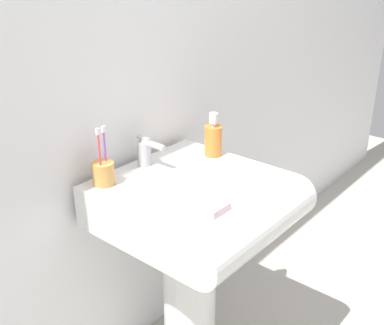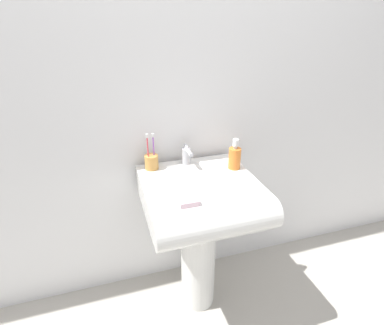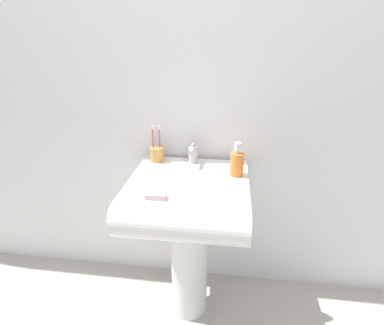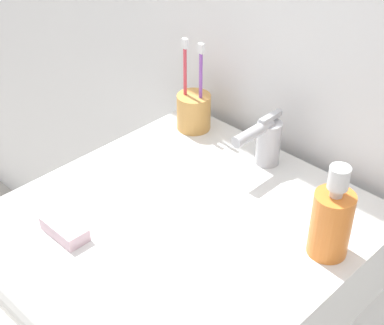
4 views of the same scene
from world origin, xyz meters
name	(u,v)px [view 3 (image 3 of 4)]	position (x,y,z in m)	size (l,w,h in m)	color
ground_plane	(189,306)	(0.00, 0.00, 0.00)	(6.00, 6.00, 0.00)	#ADA89E
wall_back	(197,85)	(0.00, 0.30, 1.20)	(5.00, 0.05, 2.40)	white
sink_pedestal	(189,260)	(0.00, 0.00, 0.34)	(0.19, 0.19, 0.67)	white
sink_basin	(187,198)	(0.00, -0.06, 0.74)	(0.55, 0.58, 0.15)	white
faucet	(193,153)	(-0.01, 0.19, 0.87)	(0.05, 0.13, 0.11)	#B7B7BC
toothbrush_cup	(157,153)	(-0.20, 0.19, 0.86)	(0.07, 0.07, 0.20)	#D19347
soap_bottle	(237,163)	(0.22, 0.07, 0.88)	(0.06, 0.06, 0.16)	orange
bar_soap	(156,196)	(-0.11, -0.20, 0.83)	(0.09, 0.04, 0.02)	silver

